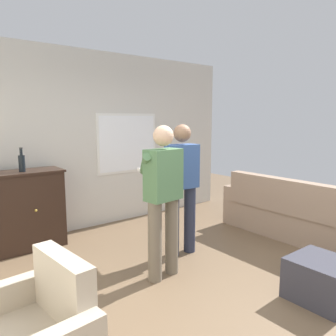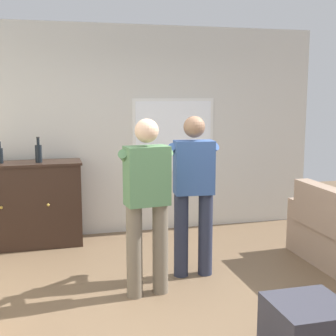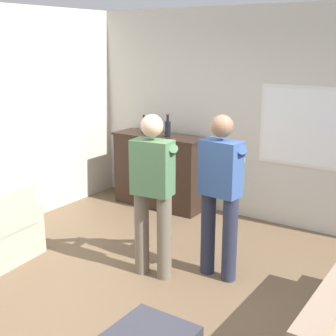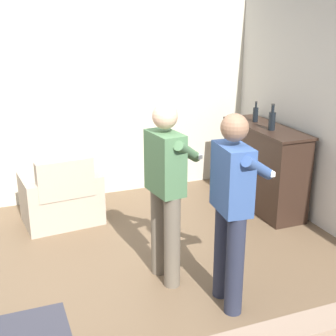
{
  "view_description": "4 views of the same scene",
  "coord_description": "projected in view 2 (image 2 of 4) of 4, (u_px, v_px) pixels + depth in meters",
  "views": [
    {
      "loc": [
        -2.35,
        -2.23,
        1.75
      ],
      "look_at": [
        -0.01,
        0.75,
        1.18
      ],
      "focal_mm": 35.0,
      "sensor_mm": 36.0,
      "label": 1
    },
    {
      "loc": [
        -1.13,
        -3.63,
        1.91
      ],
      "look_at": [
        -0.01,
        0.7,
        1.19
      ],
      "focal_mm": 50.0,
      "sensor_mm": 36.0,
      "label": 2
    },
    {
      "loc": [
        2.34,
        -3.06,
        2.34
      ],
      "look_at": [
        -0.12,
        0.58,
        1.16
      ],
      "focal_mm": 50.0,
      "sensor_mm": 36.0,
      "label": 3
    },
    {
      "loc": [
        3.38,
        -0.87,
        2.42
      ],
      "look_at": [
        -0.09,
        0.48,
        1.17
      ],
      "focal_mm": 50.0,
      "sensor_mm": 36.0,
      "label": 4
    }
  ],
  "objects": [
    {
      "name": "ground",
      "position": [
        189.0,
        315.0,
        4.06
      ],
      "size": [
        10.4,
        10.4,
        0.0
      ],
      "primitive_type": "plane",
      "color": "brown"
    },
    {
      "name": "wall_back_with_window",
      "position": [
        134.0,
        131.0,
        6.38
      ],
      "size": [
        5.2,
        0.15,
        2.8
      ],
      "color": "beige",
      "rests_on": "ground"
    },
    {
      "name": "sideboard_cabinet",
      "position": [
        26.0,
        205.0,
        5.82
      ],
      "size": [
        1.38,
        0.49,
        1.06
      ],
      "color": "black",
      "rests_on": "ground"
    },
    {
      "name": "bottle_wine_green",
      "position": [
        39.0,
        153.0,
        5.71
      ],
      "size": [
        0.08,
        0.08,
        0.32
      ],
      "color": "black",
      "rests_on": "sideboard_cabinet"
    },
    {
      "name": "bottle_liquor_amber",
      "position": [
        0.0,
        155.0,
        5.65
      ],
      "size": [
        0.07,
        0.07,
        0.26
      ],
      "color": "black",
      "rests_on": "sideboard_cabinet"
    },
    {
      "name": "ottoman",
      "position": [
        308.0,
        329.0,
        3.42
      ],
      "size": [
        0.55,
        0.55,
        0.41
      ],
      "primitive_type": "cube",
      "color": "#33333D",
      "rests_on": "ground"
    },
    {
      "name": "person_standing_left",
      "position": [
        147.0,
        199.0,
        4.35
      ],
      "size": [
        0.55,
        0.5,
        1.68
      ],
      "color": "#6B6051",
      "rests_on": "ground"
    },
    {
      "name": "person_standing_right",
      "position": [
        193.0,
        188.0,
        4.83
      ],
      "size": [
        0.56,
        0.49,
        1.68
      ],
      "color": "#282D42",
      "rests_on": "ground"
    }
  ]
}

